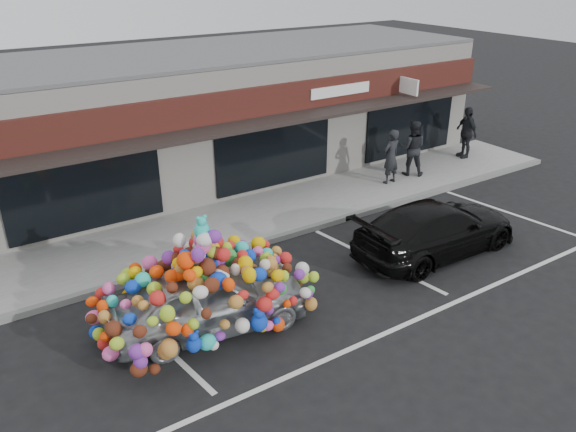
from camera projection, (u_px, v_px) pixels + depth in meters
ground at (289, 296)px, 13.02m from camera, size 90.00×90.00×0.00m
shop_building at (149, 123)px, 18.52m from camera, size 24.00×7.20×4.31m
sidewalk at (213, 229)px, 16.03m from camera, size 26.00×3.00×0.15m
kerb at (238, 250)px, 14.89m from camera, size 26.00×0.18×0.16m
parking_stripe_left at (154, 338)px, 11.58m from camera, size 0.73×4.37×0.01m
parking_stripe_mid at (375, 260)px, 14.56m from camera, size 0.73×4.37×0.01m
parking_stripe_right at (508, 213)px, 17.23m from camera, size 0.73×4.37×0.01m
lane_line at (423, 316)px, 12.26m from camera, size 14.00×0.12×0.01m
toy_car at (207, 291)px, 11.56m from camera, size 3.04×4.70×2.61m
black_sedan at (436, 228)px, 14.65m from camera, size 1.97×4.81×1.40m
pedestrian_a at (391, 157)px, 18.74m from camera, size 0.72×0.51×1.86m
pedestrian_b at (412, 148)px, 19.45m from camera, size 1.19×1.17×1.94m
pedestrian_c at (466, 132)px, 21.18m from camera, size 1.21×0.73×1.93m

